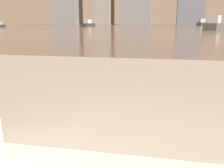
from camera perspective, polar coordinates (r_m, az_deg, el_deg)
name	(u,v)px	position (r m, az deg, el deg)	size (l,w,h in m)	color
harbor_water	(160,27)	(61.86, 10.90, 12.76)	(180.00, 110.00, 0.01)	gray
harbor_boat_0	(88,24)	(63.13, -5.50, 13.48)	(2.60, 4.58, 1.63)	#2D2D33
harbor_boat_1	(214,25)	(36.89, 22.34, 12.41)	(3.54, 5.22, 1.86)	#4C4C51
harbor_boat_2	(202,23)	(83.08, 19.85, 12.94)	(2.51, 5.71, 2.08)	#335647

